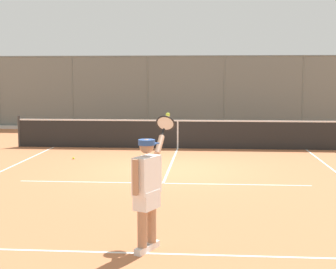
% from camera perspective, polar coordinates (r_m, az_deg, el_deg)
% --- Properties ---
extents(ground_plane, '(60.00, 60.00, 0.00)m').
position_cam_1_polar(ground_plane, '(13.27, 0.09, -3.94)').
color(ground_plane, '#B76B42').
extents(court_line_markings, '(8.54, 10.23, 0.01)m').
position_cam_1_polar(court_line_markings, '(11.31, -0.69, -5.78)').
color(court_line_markings, white).
rests_on(court_line_markings, ground).
extents(fence_backdrop, '(20.15, 1.37, 3.31)m').
position_cam_1_polar(fence_backdrop, '(23.53, 2.04, 4.35)').
color(fence_backdrop, slate).
rests_on(fence_backdrop, ground).
extents(tennis_net, '(10.97, 0.09, 1.07)m').
position_cam_1_polar(tennis_net, '(17.06, 1.09, 0.09)').
color(tennis_net, '#2D2D2D').
rests_on(tennis_net, ground).
extents(tennis_player, '(0.54, 1.32, 1.86)m').
position_cam_1_polar(tennis_player, '(7.07, -2.33, -5.83)').
color(tennis_player, silver).
rests_on(tennis_player, ground).
extents(tennis_ball_near_baseline, '(0.07, 0.07, 0.07)m').
position_cam_1_polar(tennis_ball_near_baseline, '(15.17, -10.50, -2.60)').
color(tennis_ball_near_baseline, '#CCDB33').
rests_on(tennis_ball_near_baseline, ground).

